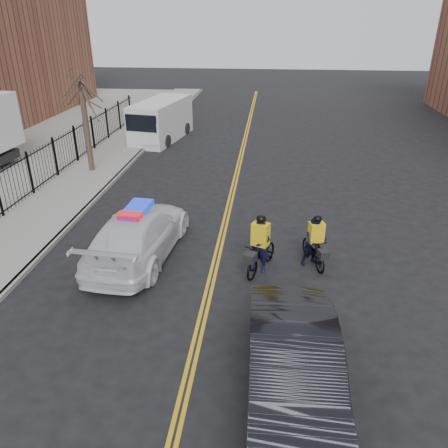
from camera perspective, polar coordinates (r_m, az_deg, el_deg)
The scene contains 12 objects.
ground at distance 13.48m, azimuth -1.86°, elevation -8.18°, with size 120.00×120.00×0.00m, color black.
center_line_left at distance 20.58m, azimuth 0.90°, elevation 4.27°, with size 0.10×60.00×0.01m, color gold.
center_line_right at distance 20.56m, azimuth 1.34°, elevation 4.26°, with size 0.10×60.00×0.01m, color gold.
sidewalk at distance 22.41m, azimuth -18.43°, elevation 4.94°, with size 3.00×60.00×0.15m, color gray.
curb at distance 21.85m, azimuth -14.81°, elevation 4.89°, with size 0.20×60.00×0.15m, color gray.
iron_fence at distance 22.78m, azimuth -22.22°, elevation 7.14°, with size 0.12×28.00×2.00m, color black, non-canonical shape.
street_tree at distance 23.35m, azimuth -17.92°, elevation 14.68°, with size 3.20×3.20×4.80m.
police_cruiser at distance 15.00m, azimuth -11.10°, elevation -1.27°, with size 2.77×5.88×1.82m.
dark_sedan at distance 9.56m, azimuth 9.07°, elevation -18.62°, with size 1.86×5.33×1.76m, color black.
cargo_van at distance 29.61m, azimuth -8.31°, elevation 13.16°, with size 3.17×6.30×2.52m.
cyclist_near at distance 14.00m, azimuth 4.68°, elevation -3.61°, with size 1.43×2.12×1.97m.
cyclist_far at distance 14.55m, azimuth 11.79°, elevation -2.79°, with size 1.05×1.84×1.80m.
Camera 1 is at (1.60, -11.09, 7.50)m, focal length 35.00 mm.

